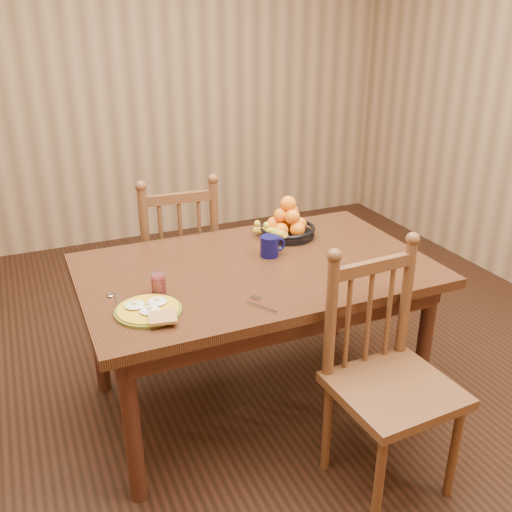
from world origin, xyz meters
name	(u,v)px	position (x,y,z in m)	size (l,w,h in m)	color
room	(256,137)	(0.00, 0.00, 1.35)	(4.52, 5.02, 2.72)	black
dining_table	(256,282)	(0.00, 0.00, 0.67)	(1.60, 1.00, 0.75)	black
chair_far	(177,263)	(-0.18, 0.72, 0.50)	(0.49, 0.47, 1.02)	#482C15
chair_near	(388,379)	(0.27, -0.69, 0.49)	(0.48, 0.46, 1.00)	#482C15
breakfast_plate	(149,310)	(-0.56, -0.24, 0.76)	(0.26, 0.30, 0.04)	#59601E
fork	(260,304)	(-0.14, -0.35, 0.75)	(0.08, 0.18, 0.00)	silver
spoon	(113,297)	(-0.67, -0.05, 0.75)	(0.05, 0.16, 0.01)	silver
coffee_mug	(270,246)	(0.11, 0.08, 0.80)	(0.13, 0.09, 0.10)	#0A0936
juice_glass	(159,284)	(-0.48, -0.09, 0.79)	(0.06, 0.06, 0.09)	silver
fruit_bowl	(287,225)	(0.30, 0.28, 0.81)	(0.32, 0.29, 0.22)	black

